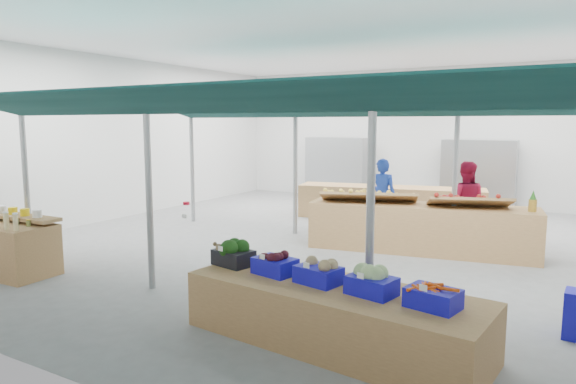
# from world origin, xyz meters

# --- Properties ---
(floor) EXTENTS (13.00, 13.00, 0.00)m
(floor) POSITION_xyz_m (0.00, 0.00, 0.00)
(floor) COLOR slate
(floor) RESTS_ON ground
(hall) EXTENTS (13.00, 13.00, 13.00)m
(hall) POSITION_xyz_m (0.00, 1.44, 2.65)
(hall) COLOR silver
(hall) RESTS_ON ground
(pole_grid) EXTENTS (10.00, 4.60, 3.00)m
(pole_grid) POSITION_xyz_m (0.75, -1.75, 1.81)
(pole_grid) COLOR gray
(pole_grid) RESTS_ON floor
(awnings) EXTENTS (9.50, 7.08, 0.30)m
(awnings) POSITION_xyz_m (0.75, -1.75, 2.78)
(awnings) COLOR #0A292A
(awnings) RESTS_ON pole_grid
(back_shelving_left) EXTENTS (2.00, 0.50, 2.00)m
(back_shelving_left) POSITION_xyz_m (-2.50, 6.00, 1.00)
(back_shelving_left) COLOR #B23F33
(back_shelving_left) RESTS_ON floor
(back_shelving_right) EXTENTS (2.00, 0.50, 2.00)m
(back_shelving_right) POSITION_xyz_m (2.00, 6.00, 1.00)
(back_shelving_right) COLOR #B23F33
(back_shelving_right) RESTS_ON floor
(bottle_shelf) EXTENTS (1.93, 1.20, 1.13)m
(bottle_shelf) POSITION_xyz_m (-3.75, -4.61, 0.46)
(bottle_shelf) COLOR olive
(bottle_shelf) RESTS_ON floor
(veg_counter) EXTENTS (3.57, 1.51, 0.68)m
(veg_counter) POSITION_xyz_m (2.24, -4.45, 0.34)
(veg_counter) COLOR olive
(veg_counter) RESTS_ON floor
(fruit_counter) EXTENTS (4.42, 1.73, 0.92)m
(fruit_counter) POSITION_xyz_m (1.93, 0.31, 0.46)
(fruit_counter) COLOR olive
(fruit_counter) RESTS_ON floor
(far_counter) EXTENTS (4.84, 1.93, 0.85)m
(far_counter) POSITION_xyz_m (0.28, 3.31, 0.43)
(far_counter) COLOR olive
(far_counter) RESTS_ON floor
(vendor_left) EXTENTS (0.69, 0.51, 1.72)m
(vendor_left) POSITION_xyz_m (0.73, 1.41, 0.86)
(vendor_left) COLOR navy
(vendor_left) RESTS_ON floor
(vendor_right) EXTENTS (0.93, 0.78, 1.72)m
(vendor_right) POSITION_xyz_m (2.53, 1.41, 0.86)
(vendor_right) COLOR maroon
(vendor_right) RESTS_ON floor
(crate_broccoli) EXTENTS (0.56, 0.45, 0.35)m
(crate_broccoli) POSITION_xyz_m (0.75, -4.29, 0.83)
(crate_broccoli) COLOR black
(crate_broccoli) RESTS_ON veg_counter
(crate_beets) EXTENTS (0.56, 0.45, 0.29)m
(crate_beets) POSITION_xyz_m (1.42, -4.36, 0.81)
(crate_beets) COLOR #1310B5
(crate_beets) RESTS_ON veg_counter
(crate_celeriac) EXTENTS (0.56, 0.45, 0.31)m
(crate_celeriac) POSITION_xyz_m (2.05, -4.43, 0.82)
(crate_celeriac) COLOR #1310B5
(crate_celeriac) RESTS_ON veg_counter
(crate_cabbage) EXTENTS (0.56, 0.45, 0.35)m
(crate_cabbage) POSITION_xyz_m (2.72, -4.50, 0.83)
(crate_cabbage) COLOR #1310B5
(crate_cabbage) RESTS_ON veg_counter
(crate_carrots) EXTENTS (0.56, 0.45, 0.29)m
(crate_carrots) POSITION_xyz_m (3.39, -4.57, 0.79)
(crate_carrots) COLOR #1310B5
(crate_carrots) RESTS_ON veg_counter
(sparrow) EXTENTS (0.12, 0.09, 0.11)m
(sparrow) POSITION_xyz_m (0.59, -4.40, 0.92)
(sparrow) COLOR brown
(sparrow) RESTS_ON crate_broccoli
(pole_ribbon) EXTENTS (0.12, 0.12, 0.28)m
(pole_ribbon) POSITION_xyz_m (-1.41, -2.71, 1.08)
(pole_ribbon) COLOR red
(pole_ribbon) RESTS_ON pole_grid
(apple_heap_yellow) EXTENTS (2.02, 1.29, 0.27)m
(apple_heap_yellow) POSITION_xyz_m (0.93, 0.03, 1.09)
(apple_heap_yellow) COLOR #997247
(apple_heap_yellow) RESTS_ON fruit_counter
(apple_heap_red) EXTENTS (1.65, 1.15, 0.27)m
(apple_heap_red) POSITION_xyz_m (2.81, 0.35, 1.09)
(apple_heap_red) COLOR #997247
(apple_heap_red) RESTS_ON fruit_counter
(pineapple) EXTENTS (0.14, 0.14, 0.39)m
(pineapple) POSITION_xyz_m (3.87, 0.53, 1.10)
(pineapple) COLOR #8C6019
(pineapple) RESTS_ON fruit_counter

